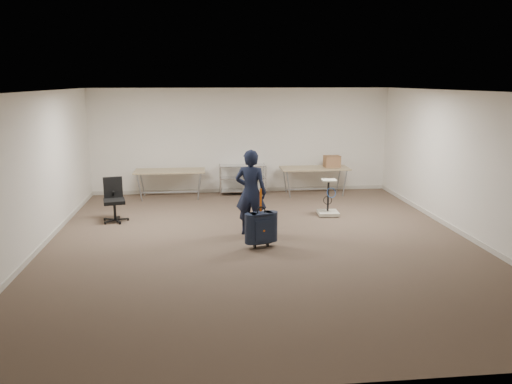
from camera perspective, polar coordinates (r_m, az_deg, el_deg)
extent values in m
plane|color=#4A372C|center=(9.40, 0.57, -5.89)|extent=(9.00, 9.00, 0.00)
plane|color=white|center=(13.48, -1.67, 5.87)|extent=(8.00, 0.00, 8.00)
plane|color=white|center=(4.75, 7.02, -6.96)|extent=(8.00, 0.00, 8.00)
plane|color=white|center=(9.46, -24.25, 1.86)|extent=(0.00, 9.00, 9.00)
plane|color=white|center=(10.31, 23.27, 2.75)|extent=(0.00, 9.00, 9.00)
plane|color=white|center=(8.91, 0.61, 11.44)|extent=(8.00, 8.00, 0.00)
cube|color=beige|center=(13.70, -1.63, 0.25)|extent=(8.00, 0.02, 0.10)
cube|color=beige|center=(9.78, -23.48, -5.93)|extent=(0.02, 9.00, 0.10)
cube|color=beige|center=(10.60, 22.60, -4.45)|extent=(0.02, 9.00, 0.10)
cube|color=#928059|center=(13.03, -9.82, 2.39)|extent=(1.80, 0.75, 0.03)
cylinder|color=gray|center=(13.14, -9.73, -0.02)|extent=(1.50, 0.02, 0.02)
cylinder|color=gray|center=(12.87, -13.17, 0.47)|extent=(0.13, 0.04, 0.69)
cylinder|color=gray|center=(12.77, -6.49, 0.63)|extent=(0.13, 0.04, 0.69)
cylinder|color=gray|center=(13.46, -12.88, 1.00)|extent=(0.13, 0.04, 0.69)
cylinder|color=gray|center=(13.36, -6.48, 1.16)|extent=(0.13, 0.04, 0.69)
cube|color=#928059|center=(13.33, 6.72, 2.72)|extent=(1.80, 0.75, 0.03)
cylinder|color=gray|center=(13.44, 6.66, 0.36)|extent=(1.50, 0.02, 0.02)
cylinder|color=gray|center=(12.96, 3.73, 0.86)|extent=(0.13, 0.04, 0.69)
cylinder|color=gray|center=(13.30, 10.11, 0.99)|extent=(0.13, 0.04, 0.69)
cylinder|color=gray|center=(13.54, 3.30, 1.37)|extent=(0.13, 0.04, 0.69)
cylinder|color=gray|center=(13.86, 9.43, 1.48)|extent=(0.13, 0.04, 0.69)
cylinder|color=silver|center=(13.09, -4.08, 1.20)|extent=(0.02, 0.02, 0.80)
cylinder|color=silver|center=(13.19, 1.14, 1.31)|extent=(0.02, 0.02, 0.80)
cylinder|color=silver|center=(13.53, -4.15, 1.58)|extent=(0.02, 0.02, 0.80)
cylinder|color=silver|center=(13.62, 0.90, 1.68)|extent=(0.02, 0.02, 0.80)
cube|color=silver|center=(13.41, -1.53, 0.19)|extent=(1.20, 0.45, 0.02)
cube|color=silver|center=(13.33, -1.54, 1.66)|extent=(1.20, 0.45, 0.02)
cube|color=silver|center=(13.28, -1.55, 3.06)|extent=(1.20, 0.45, 0.01)
imported|color=black|center=(9.73, -0.60, -0.06)|extent=(0.71, 0.58, 1.70)
cube|color=black|center=(9.06, 0.59, -4.07)|extent=(0.45, 0.34, 0.55)
cube|color=black|center=(9.17, 0.54, -5.78)|extent=(0.39, 0.26, 0.03)
cylinder|color=black|center=(9.12, -0.15, -6.23)|extent=(0.05, 0.08, 0.07)
cylinder|color=black|center=(9.22, 1.32, -6.03)|extent=(0.05, 0.08, 0.07)
torus|color=black|center=(8.98, 0.60, -2.19)|extent=(0.17, 0.07, 0.17)
cube|color=#E85E0C|center=(8.95, 0.55, -0.92)|extent=(0.04, 0.02, 0.42)
cylinder|color=black|center=(11.23, -15.78, -3.05)|extent=(0.57, 0.57, 0.09)
cylinder|color=black|center=(11.18, -15.84, -2.09)|extent=(0.06, 0.06, 0.38)
cube|color=black|center=(11.13, -15.90, -1.04)|extent=(0.52, 0.52, 0.08)
cube|color=black|center=(11.28, -16.03, 0.52)|extent=(0.40, 0.14, 0.46)
cube|color=#F0E2CE|center=(11.42, 8.23, -2.38)|extent=(0.47, 0.47, 0.07)
cylinder|color=black|center=(11.22, 7.56, -2.82)|extent=(0.05, 0.05, 0.04)
cylinder|color=black|center=(11.37, 8.24, -0.40)|extent=(0.04, 0.04, 0.72)
cube|color=#F0E2CE|center=(11.25, 8.35, 1.33)|extent=(0.33, 0.29, 0.04)
torus|color=blue|center=(11.25, 8.62, -0.08)|extent=(0.23, 0.10, 0.22)
cube|color=olive|center=(13.44, 8.68, 3.48)|extent=(0.42, 0.32, 0.30)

